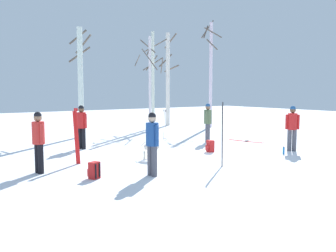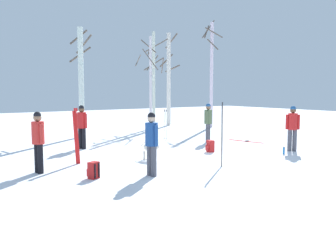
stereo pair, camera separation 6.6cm
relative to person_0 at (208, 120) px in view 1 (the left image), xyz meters
name	(u,v)px [view 1 (the left image)]	position (x,y,z in m)	size (l,w,h in m)	color
ground_plane	(202,161)	(-3.03, -3.23, -0.98)	(60.00, 60.00, 0.00)	white
person_0	(208,120)	(0.00, 0.00, 0.00)	(0.45, 0.34, 1.72)	#4C4C56
person_1	(82,124)	(-5.29, 1.37, 0.00)	(0.34, 0.48, 1.72)	black
person_2	(152,140)	(-5.45, -4.02, 0.00)	(0.34, 0.52, 1.72)	#4C4C56
person_3	(38,138)	(-7.86, -1.95, 0.00)	(0.34, 0.51, 1.72)	black
person_4	(292,125)	(1.03, -3.64, 0.00)	(0.41, 0.38, 1.72)	#4C4C56
dog	(151,148)	(-4.29, -2.09, -0.59)	(0.31, 0.89, 0.57)	beige
ski_pair_planted_0	(76,136)	(-6.53, -1.32, -0.11)	(0.20, 0.09, 1.75)	red
ski_pair_planted_1	(222,134)	(-3.03, -4.15, -0.01)	(0.12, 0.17, 1.95)	black
ski_pair_lying_0	(246,141)	(1.57, -0.81, -0.97)	(0.57, 1.72, 0.05)	red
ski_poles_0	(165,124)	(-1.17, 1.65, -0.23)	(0.07, 0.24, 1.41)	#B2B2BC
backpack_0	(94,170)	(-6.87, -3.41, -0.77)	(0.32, 0.34, 0.44)	red
backpack_1	(210,146)	(-1.63, -2.02, -0.77)	(0.32, 0.29, 0.44)	red
water_bottle_0	(284,150)	(0.27, -3.86, -0.85)	(0.07, 0.07, 0.27)	#1E72BF
birch_tree_0	(81,80)	(-3.86, 5.00, 1.82)	(1.06, 0.84, 5.32)	silver
birch_tree_1	(150,82)	(0.37, 5.37, 1.78)	(1.96, 1.95, 5.28)	silver
birch_tree_2	(153,77)	(1.34, 6.59, 2.09)	(1.76, 1.75, 5.76)	silver
birch_tree_3	(168,78)	(3.02, 7.41, 2.09)	(1.11, 1.01, 5.96)	silver
birch_tree_4	(211,72)	(4.49, 4.93, 2.41)	(1.26, 1.27, 6.62)	silver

